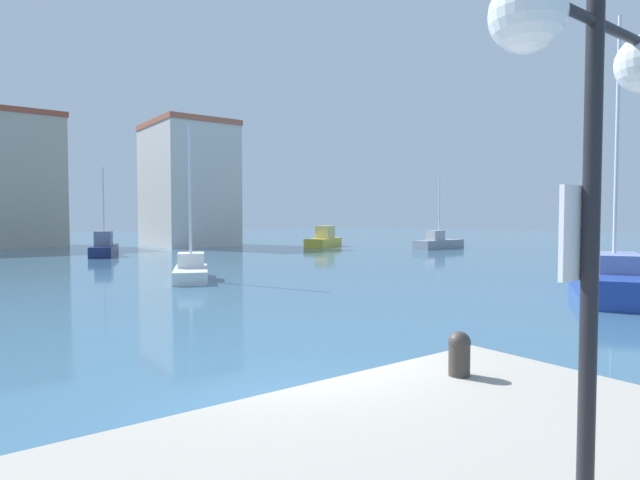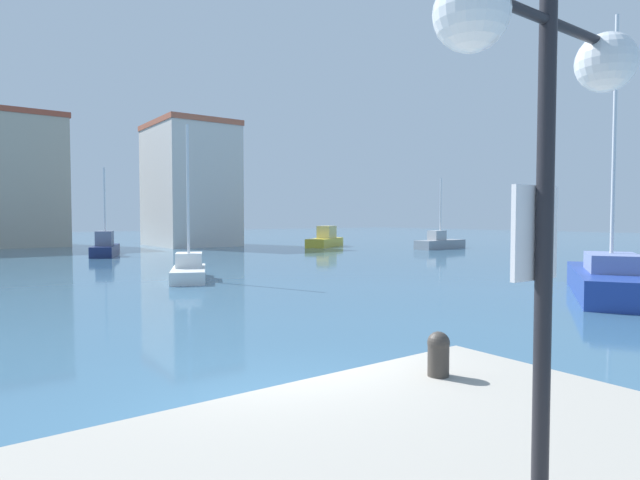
# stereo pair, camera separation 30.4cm
# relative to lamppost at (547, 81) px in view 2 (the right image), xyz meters

# --- Properties ---
(water) EXTENTS (160.00, 160.00, 0.00)m
(water) POSITION_rel_lamppost_xyz_m (16.00, 24.43, -3.52)
(water) COLOR #38607F
(water) RESTS_ON ground
(lamppost) EXTENTS (1.77, 0.38, 4.06)m
(lamppost) POSITION_rel_lamppost_xyz_m (0.00, 0.00, 0.00)
(lamppost) COLOR black
(lamppost) RESTS_ON pier_quay
(mooring_bollard) EXTENTS (0.27, 0.27, 0.53)m
(mooring_bollard) POSITION_rel_lamppost_xyz_m (1.86, 2.39, -2.38)
(mooring_bollard) COLOR #38332D
(mooring_bollard) RESTS_ON pier_quay
(sailboat_navy_far_right) EXTENTS (3.21, 5.47, 6.29)m
(sailboat_navy_far_right) POSITION_rel_lamppost_xyz_m (6.61, 37.28, -2.90)
(sailboat_navy_far_right) COLOR #19234C
(sailboat_navy_far_right) RESTS_ON water
(sailboat_grey_far_left) EXTENTS (5.51, 2.08, 6.18)m
(sailboat_grey_far_left) POSITION_rel_lamppost_xyz_m (32.49, 28.81, -2.99)
(sailboat_grey_far_left) COLOR gray
(sailboat_grey_far_left) RESTS_ON water
(motorboat_yellow_outer_mooring) EXTENTS (5.58, 4.52, 1.94)m
(motorboat_yellow_outer_mooring) POSITION_rel_lamppost_xyz_m (26.35, 37.37, -2.86)
(motorboat_yellow_outer_mooring) COLOR gold
(motorboat_yellow_outer_mooring) RESTS_ON water
(sailboat_white_behind_lamppost) EXTENTS (2.95, 4.33, 6.75)m
(sailboat_white_behind_lamppost) POSITION_rel_lamppost_xyz_m (5.89, 20.01, -3.04)
(sailboat_white_behind_lamppost) COLOR white
(sailboat_white_behind_lamppost) RESTS_ON water
(sailboat_blue_near_pier) EXTENTS (7.41, 5.80, 9.63)m
(sailboat_blue_near_pier) POSITION_rel_lamppost_xyz_m (15.84, 6.80, -2.93)
(sailboat_blue_near_pier) COLOR #233D93
(sailboat_blue_near_pier) RESTS_ON water
(yacht_club) EXTENTS (7.06, 9.35, 11.85)m
(yacht_club) POSITION_rel_lamppost_xyz_m (16.90, 46.82, 2.41)
(yacht_club) COLOR beige
(yacht_club) RESTS_ON ground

